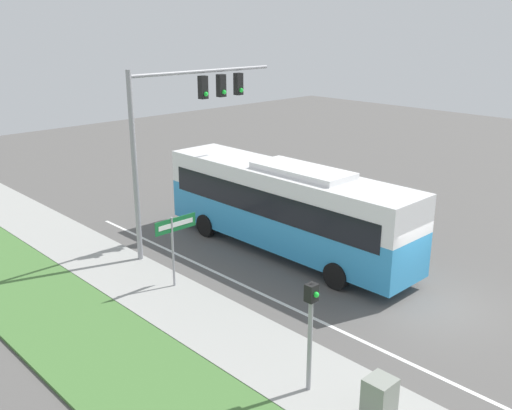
{
  "coord_description": "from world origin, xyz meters",
  "views": [
    {
      "loc": [
        -16.01,
        -8.12,
        8.91
      ],
      "look_at": [
        -0.89,
        7.64,
        1.9
      ],
      "focal_mm": 40.0,
      "sensor_mm": 36.0,
      "label": 1
    }
  ],
  "objects_px": {
    "street_sign": "(175,236)",
    "utility_cabinet": "(379,400)",
    "pedestrian_signal": "(311,320)",
    "signal_gantry": "(183,118)",
    "bus": "(285,204)"
  },
  "relations": [
    {
      "from": "street_sign",
      "to": "utility_cabinet",
      "type": "height_order",
      "value": "street_sign"
    },
    {
      "from": "signal_gantry",
      "to": "pedestrian_signal",
      "type": "relative_size",
      "value": 2.43
    },
    {
      "from": "bus",
      "to": "utility_cabinet",
      "type": "bearing_deg",
      "value": -124.8
    },
    {
      "from": "pedestrian_signal",
      "to": "utility_cabinet",
      "type": "xyz_separation_m",
      "value": [
        0.24,
        -1.91,
        -1.38
      ]
    },
    {
      "from": "street_sign",
      "to": "utility_cabinet",
      "type": "xyz_separation_m",
      "value": [
        -0.94,
        -9.07,
        -1.27
      ]
    },
    {
      "from": "pedestrian_signal",
      "to": "street_sign",
      "type": "height_order",
      "value": "pedestrian_signal"
    },
    {
      "from": "bus",
      "to": "street_sign",
      "type": "xyz_separation_m",
      "value": [
        -5.14,
        0.32,
        -0.09
      ]
    },
    {
      "from": "signal_gantry",
      "to": "pedestrian_signal",
      "type": "xyz_separation_m",
      "value": [
        -3.83,
        -10.02,
        -3.33
      ]
    },
    {
      "from": "bus",
      "to": "pedestrian_signal",
      "type": "height_order",
      "value": "bus"
    },
    {
      "from": "street_sign",
      "to": "signal_gantry",
      "type": "bearing_deg",
      "value": 47.18
    },
    {
      "from": "bus",
      "to": "pedestrian_signal",
      "type": "relative_size",
      "value": 3.85
    },
    {
      "from": "pedestrian_signal",
      "to": "street_sign",
      "type": "distance_m",
      "value": 7.26
    },
    {
      "from": "bus",
      "to": "utility_cabinet",
      "type": "distance_m",
      "value": 10.74
    },
    {
      "from": "bus",
      "to": "signal_gantry",
      "type": "bearing_deg",
      "value": 128.07
    },
    {
      "from": "bus",
      "to": "signal_gantry",
      "type": "relative_size",
      "value": 1.58
    }
  ]
}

